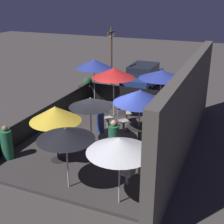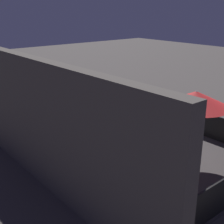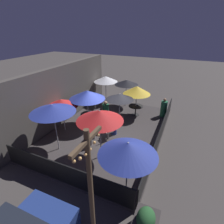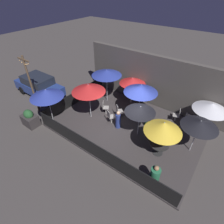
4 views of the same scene
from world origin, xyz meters
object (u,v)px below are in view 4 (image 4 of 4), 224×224
object	(u,v)px
patio_chair_1	(110,117)
patron_1	(149,119)
patio_umbrella_7	(133,81)
parked_car_0	(39,85)
patio_chair_3	(105,107)
patio_chair_4	(177,115)
patio_umbrella_6	(200,124)
patio_umbrella_8	(140,109)
patio_chair_2	(187,120)
patio_umbrella_5	(211,107)
dining_table_1	(159,145)
patio_umbrella_1	(164,127)
planter_box	(30,119)
dining_table_0	(139,107)
patio_umbrella_0	(141,88)
patron_2	(118,120)
patio_umbrella_4	(107,73)
patio_chair_0	(119,111)
patio_umbrella_3	(46,93)
patron_0	(154,177)
patio_umbrella_2	(88,88)
light_post	(31,83)

from	to	relation	value
patio_chair_1	patron_1	distance (m)	2.40
patio_umbrella_7	parked_car_0	distance (m)	7.48
patio_chair_3	patio_chair_4	size ratio (longest dim) A/B	1.00
patio_umbrella_6	patio_umbrella_8	bearing A→B (deg)	-168.12
patio_umbrella_6	patio_chair_2	size ratio (longest dim) A/B	2.31
patio_umbrella_5	patio_chair_4	distance (m)	2.16
patio_umbrella_8	dining_table_1	xyz separation A→B (m)	(1.59, -0.61, -1.29)
patio_umbrella_1	patron_1	world-z (taller)	patio_umbrella_1
patio_umbrella_8	planter_box	bearing A→B (deg)	-151.99
patio_umbrella_1	patio_chair_3	xyz separation A→B (m)	(-4.44, 1.08, -1.35)
patio_umbrella_6	dining_table_0	distance (m)	4.23
patio_umbrella_0	patio_umbrella_6	world-z (taller)	patio_umbrella_0
patio_umbrella_5	patio_umbrella_7	bearing A→B (deg)	176.74
patio_umbrella_6	patron_2	size ratio (longest dim) A/B	1.69
patio_umbrella_4	patio_chair_3	distance (m)	2.42
patio_chair_0	parked_car_0	world-z (taller)	parked_car_0
patio_chair_2	patron_1	bearing A→B (deg)	-45.61
patio_umbrella_1	patio_umbrella_7	xyz separation A→B (m)	(-3.70, 3.32, -0.06)
patio_umbrella_3	patio_umbrella_6	size ratio (longest dim) A/B	1.16
patio_chair_1	parked_car_0	bearing A→B (deg)	121.38
patio_chair_4	dining_table_1	bearing A→B (deg)	74.24
patio_chair_1	patron_0	size ratio (longest dim) A/B	0.71
patio_umbrella_2	patio_umbrella_5	bearing A→B (deg)	23.70
patio_umbrella_6	light_post	bearing A→B (deg)	-165.05
patio_umbrella_4	patio_umbrella_8	world-z (taller)	patio_umbrella_4
patio_umbrella_8	patron_0	bearing A→B (deg)	-48.14
planter_box	parked_car_0	size ratio (longest dim) A/B	0.28
patio_chair_2	patio_chair_3	size ratio (longest dim) A/B	0.96
patio_chair_3	patron_1	size ratio (longest dim) A/B	0.71
patron_0	patio_chair_2	bearing A→B (deg)	63.00
patio_umbrella_5	patron_0	size ratio (longest dim) A/B	1.61
patio_chair_3	parked_car_0	world-z (taller)	parked_car_0
patio_umbrella_3	patio_umbrella_6	world-z (taller)	patio_umbrella_3
patio_umbrella_3	patio_chair_1	world-z (taller)	patio_umbrella_3
patio_chair_0	patio_chair_4	bearing A→B (deg)	-19.35
patio_umbrella_5	patio_chair_3	size ratio (longest dim) A/B	2.29
patio_umbrella_2	patio_chair_3	xyz separation A→B (m)	(0.53, 0.88, -1.71)
patio_chair_1	parked_car_0	size ratio (longest dim) A/B	0.22
patio_chair_0	light_post	bearing A→B (deg)	159.25
dining_table_0	patio_chair_1	bearing A→B (deg)	-118.06
patio_umbrella_5	patio_chair_0	world-z (taller)	patio_umbrella_5
patron_0	planter_box	bearing A→B (deg)	157.37
patio_umbrella_2	patio_umbrella_8	size ratio (longest dim) A/B	1.21
patio_chair_1	patio_chair_4	world-z (taller)	same
patio_umbrella_2	patron_0	xyz separation A→B (m)	(5.57, -2.04, -1.63)
patio_umbrella_0	patio_umbrella_8	size ratio (longest dim) A/B	1.13
patio_umbrella_4	patio_umbrella_0	bearing A→B (deg)	-2.67
patio_umbrella_2	parked_car_0	size ratio (longest dim) A/B	0.58
patio_umbrella_7	patio_chair_4	distance (m)	3.77
patron_1	patio_chair_1	bearing A→B (deg)	-102.49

